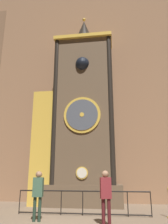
# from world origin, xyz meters

# --- Properties ---
(cathedral_back_wall) EXTENTS (24.00, 0.32, 14.56)m
(cathedral_back_wall) POSITION_xyz_m (-0.09, 6.65, 7.27)
(cathedral_back_wall) COLOR #936B4C
(cathedral_back_wall) RESTS_ON ground_plane
(clock_tower) EXTENTS (4.64, 1.82, 10.88)m
(clock_tower) POSITION_xyz_m (-0.54, 5.33, 4.45)
(clock_tower) COLOR brown
(clock_tower) RESTS_ON ground_plane
(railing_fence) EXTENTS (5.19, 0.05, 0.91)m
(railing_fence) POSITION_xyz_m (0.07, 2.92, 0.51)
(railing_fence) COLOR black
(railing_fence) RESTS_ON ground_plane
(visitor_near) EXTENTS (0.36, 0.25, 1.63)m
(visitor_near) POSITION_xyz_m (-1.31, 1.63, 0.99)
(visitor_near) COLOR #213427
(visitor_near) RESTS_ON ground_plane
(visitor_far) EXTENTS (0.38, 0.29, 1.65)m
(visitor_far) POSITION_xyz_m (1.04, 1.35, 1.00)
(visitor_far) COLOR #461518
(visitor_far) RESTS_ON ground_plane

